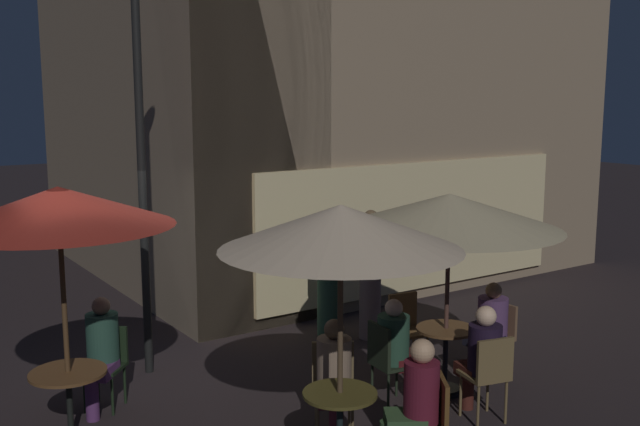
{
  "coord_description": "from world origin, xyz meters",
  "views": [
    {
      "loc": [
        -2.61,
        -7.65,
        3.39
      ],
      "look_at": [
        2.64,
        0.14,
        1.87
      ],
      "focal_mm": 41.36,
      "sensor_mm": 36.0,
      "label": 1
    }
  ],
  "objects_px": {
    "street_lamp_near_corner": "(139,113)",
    "patron_standing_6": "(328,277)",
    "cafe_chair_0": "(406,324)",
    "patron_seated_4": "(415,398)",
    "cafe_table_1": "(69,390)",
    "patio_umbrella_2": "(341,229)",
    "cafe_chair_5": "(431,416)",
    "patron_seated_5": "(334,373)",
    "cafe_table_0": "(446,347)",
    "cafe_chair_2": "(489,370)",
    "patio_umbrella_0": "(449,212)",
    "patio_umbrella_1": "(58,208)",
    "cafe_chair_3": "(497,332)",
    "patron_standing_7": "(370,274)",
    "patron_seated_3": "(101,348)",
    "cafe_chair_6": "(333,380)",
    "cafe_chair_1": "(386,357)",
    "patron_seated_0": "(397,344)",
    "patron_seated_2": "(489,324)",
    "cafe_table_2": "(340,417)",
    "patron_seated_1": "(482,354)",
    "cafe_chair_4": "(107,359)"
  },
  "relations": [
    {
      "from": "patron_seated_5",
      "to": "patron_seated_4",
      "type": "bearing_deg",
      "value": 44.44
    },
    {
      "from": "cafe_chair_0",
      "to": "patron_seated_4",
      "type": "distance_m",
      "value": 2.61
    },
    {
      "from": "cafe_table_1",
      "to": "cafe_chair_3",
      "type": "distance_m",
      "value": 4.91
    },
    {
      "from": "patio_umbrella_0",
      "to": "cafe_chair_6",
      "type": "relative_size",
      "value": 2.71
    },
    {
      "from": "cafe_chair_0",
      "to": "patron_seated_1",
      "type": "relative_size",
      "value": 0.76
    },
    {
      "from": "cafe_chair_5",
      "to": "patron_seated_5",
      "type": "distance_m",
      "value": 1.08
    },
    {
      "from": "street_lamp_near_corner",
      "to": "cafe_chair_5",
      "type": "height_order",
      "value": "street_lamp_near_corner"
    },
    {
      "from": "patio_umbrella_1",
      "to": "cafe_chair_3",
      "type": "height_order",
      "value": "patio_umbrella_1"
    },
    {
      "from": "cafe_table_0",
      "to": "patron_seated_5",
      "type": "distance_m",
      "value": 1.75
    },
    {
      "from": "cafe_chair_0",
      "to": "patron_standing_7",
      "type": "relative_size",
      "value": 0.51
    },
    {
      "from": "patron_seated_1",
      "to": "patron_seated_5",
      "type": "distance_m",
      "value": 1.62
    },
    {
      "from": "cafe_chair_2",
      "to": "patron_seated_1",
      "type": "bearing_deg",
      "value": -0.0
    },
    {
      "from": "cafe_chair_0",
      "to": "cafe_chair_2",
      "type": "bearing_deg",
      "value": -1.91
    },
    {
      "from": "patio_umbrella_1",
      "to": "patron_seated_2",
      "type": "bearing_deg",
      "value": -14.13
    },
    {
      "from": "patron_standing_7",
      "to": "patio_umbrella_0",
      "type": "bearing_deg",
      "value": -144.7
    },
    {
      "from": "cafe_chair_0",
      "to": "patron_seated_4",
      "type": "bearing_deg",
      "value": -29.62
    },
    {
      "from": "cafe_table_1",
      "to": "patio_umbrella_0",
      "type": "xyz_separation_m",
      "value": [
        3.9,
        -1.19,
        1.57
      ]
    },
    {
      "from": "patio_umbrella_2",
      "to": "cafe_chair_6",
      "type": "bearing_deg",
      "value": 59.04
    },
    {
      "from": "patron_seated_1",
      "to": "patron_standing_7",
      "type": "bearing_deg",
      "value": -0.03
    },
    {
      "from": "patron_seated_5",
      "to": "cafe_chair_1",
      "type": "bearing_deg",
      "value": 140.75
    },
    {
      "from": "patio_umbrella_1",
      "to": "cafe_chair_3",
      "type": "bearing_deg",
      "value": -13.68
    },
    {
      "from": "patio_umbrella_2",
      "to": "patron_seated_0",
      "type": "xyz_separation_m",
      "value": [
        1.41,
        0.89,
        -1.57
      ]
    },
    {
      "from": "cafe_table_1",
      "to": "cafe_chair_0",
      "type": "xyz_separation_m",
      "value": [
        4.03,
        -0.34,
        0.04
      ]
    },
    {
      "from": "cafe_chair_0",
      "to": "patron_standing_6",
      "type": "height_order",
      "value": "patron_standing_6"
    },
    {
      "from": "cafe_chair_5",
      "to": "patron_seated_4",
      "type": "xyz_separation_m",
      "value": [
        -0.12,
        0.08,
        0.18
      ]
    },
    {
      "from": "street_lamp_near_corner",
      "to": "patio_umbrella_2",
      "type": "bearing_deg",
      "value": -81.1
    },
    {
      "from": "cafe_chair_1",
      "to": "patron_standing_6",
      "type": "height_order",
      "value": "patron_standing_6"
    },
    {
      "from": "cafe_table_2",
      "to": "patron_seated_1",
      "type": "distance_m",
      "value": 1.91
    },
    {
      "from": "cafe_chair_3",
      "to": "cafe_table_0",
      "type": "bearing_deg",
      "value": -0.0
    },
    {
      "from": "patio_umbrella_0",
      "to": "patron_seated_3",
      "type": "bearing_deg",
      "value": 153.43
    },
    {
      "from": "patron_standing_7",
      "to": "patron_seated_0",
      "type": "bearing_deg",
      "value": -161.81
    },
    {
      "from": "patio_umbrella_2",
      "to": "cafe_chair_4",
      "type": "xyz_separation_m",
      "value": [
        -1.25,
        2.63,
        -1.72
      ]
    },
    {
      "from": "cafe_chair_3",
      "to": "cafe_chair_4",
      "type": "distance_m",
      "value": 4.55
    },
    {
      "from": "street_lamp_near_corner",
      "to": "patron_standing_6",
      "type": "relative_size",
      "value": 2.87
    },
    {
      "from": "cafe_chair_6",
      "to": "patron_seated_5",
      "type": "bearing_deg",
      "value": -0.0
    },
    {
      "from": "cafe_table_0",
      "to": "patron_standing_7",
      "type": "xyz_separation_m",
      "value": [
        0.47,
        2.0,
        0.38
      ]
    },
    {
      "from": "patron_seated_2",
      "to": "cafe_chair_2",
      "type": "bearing_deg",
      "value": 41.38
    },
    {
      "from": "cafe_chair_3",
      "to": "patron_seated_3",
      "type": "height_order",
      "value": "patron_seated_3"
    },
    {
      "from": "patio_umbrella_0",
      "to": "patio_umbrella_1",
      "type": "xyz_separation_m",
      "value": [
        -3.9,
        1.19,
        0.23
      ]
    },
    {
      "from": "street_lamp_near_corner",
      "to": "cafe_chair_0",
      "type": "xyz_separation_m",
      "value": [
        2.73,
        -1.65,
        -2.61
      ]
    },
    {
      "from": "patio_umbrella_0",
      "to": "cafe_chair_1",
      "type": "height_order",
      "value": "patio_umbrella_0"
    },
    {
      "from": "cafe_table_0",
      "to": "cafe_chair_2",
      "type": "height_order",
      "value": "cafe_chair_2"
    },
    {
      "from": "cafe_chair_2",
      "to": "patron_seated_2",
      "type": "bearing_deg",
      "value": -33.69
    },
    {
      "from": "cafe_table_1",
      "to": "patron_seated_2",
      "type": "height_order",
      "value": "patron_seated_2"
    },
    {
      "from": "cafe_table_0",
      "to": "patron_seated_3",
      "type": "height_order",
      "value": "patron_seated_3"
    },
    {
      "from": "patron_seated_1",
      "to": "cafe_chair_4",
      "type": "bearing_deg",
      "value": 64.49
    },
    {
      "from": "cafe_table_2",
      "to": "cafe_chair_1",
      "type": "relative_size",
      "value": 0.82
    },
    {
      "from": "patio_umbrella_2",
      "to": "patron_standing_7",
      "type": "relative_size",
      "value": 1.35
    },
    {
      "from": "patio_umbrella_2",
      "to": "patron_seated_0",
      "type": "relative_size",
      "value": 2.05
    },
    {
      "from": "cafe_table_1",
      "to": "patio_umbrella_2",
      "type": "height_order",
      "value": "patio_umbrella_2"
    }
  ]
}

